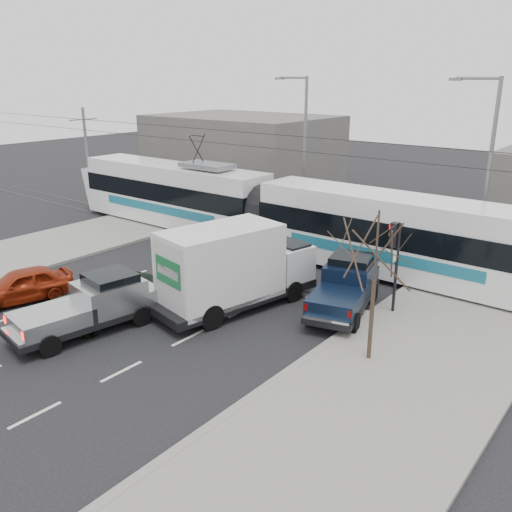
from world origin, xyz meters
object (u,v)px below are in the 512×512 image
Objects in this scene: bare_tree at (376,253)px; tram at (266,211)px; street_lamp_near at (485,164)px; traffic_signal at (395,248)px; red_car at (22,285)px; street_lamp_far at (302,142)px; box_truck at (233,268)px; green_car at (102,299)px; navy_pickup at (346,286)px; silver_pickup at (94,304)px.

bare_tree is 13.22m from tram.
street_lamp_near reaches higher than tram.
traffic_signal is at bearing 105.76° from bare_tree.
street_lamp_near is at bearing 66.20° from red_car.
bare_tree reaches higher than red_car.
street_lamp_far is 0.32× the size of tram.
green_car is (-3.52, -3.79, -0.99)m from box_truck.
box_truck reaches higher than red_car.
bare_tree is at bearing -74.24° from traffic_signal.
box_truck is (-5.24, -3.43, -1.03)m from traffic_signal.
street_lamp_near is at bearing 58.98° from navy_pickup.
street_lamp_near is 18.11m from green_car.
green_car is (-0.75, 0.87, -0.28)m from silver_pickup.
box_truck is (5.42, -12.93, -3.40)m from street_lamp_far.
silver_pickup is 9.72m from navy_pickup.
bare_tree reaches higher than silver_pickup.
bare_tree is 14.79m from red_car.
navy_pickup reaches higher than silver_pickup.
traffic_signal is at bearing -96.41° from street_lamp_near.
tram is at bearing 88.05° from green_car.
street_lamp_far is 1.69× the size of navy_pickup.
navy_pickup is at bearing 57.73° from silver_pickup.
traffic_signal is at bearing 45.29° from box_truck.
bare_tree is 4.99m from navy_pickup.
traffic_signal is at bearing 50.07° from red_car.
red_car is (-13.50, -15.88, -4.41)m from street_lamp_near.
street_lamp_far is at bearing 131.12° from bare_tree.
silver_pickup is at bearing -53.73° from green_car.
traffic_signal is 0.62× the size of silver_pickup.
box_truck is (4.01, -7.43, -0.32)m from tram.
box_truck is at bearing -159.44° from navy_pickup.
street_lamp_far is (-11.50, 2.00, 0.00)m from street_lamp_near.
traffic_signal is (-1.13, 4.00, -1.05)m from bare_tree.
box_truck is at bearing 68.55° from silver_pickup.
box_truck is at bearing -67.26° from street_lamp_far.
traffic_signal is 7.91m from street_lamp_near.
street_lamp_near is (-0.29, 11.50, 1.32)m from bare_tree.
street_lamp_far is 6.46m from tram.
bare_tree is 10.39m from silver_pickup.
navy_pickup reaches higher than green_car.
green_car is (-9.60, -14.72, -4.39)m from street_lamp_near.
green_car is 1.27× the size of red_car.
red_car is (-7.42, -4.95, -1.01)m from box_truck.
street_lamp_near is 11.67m from street_lamp_far.
street_lamp_far is at bearing 104.27° from tram.
box_truck is 1.39× the size of green_car.
street_lamp_far is 18.52m from red_car.
green_car is at bearing -161.95° from bare_tree.
green_car is at bearing -153.19° from navy_pickup.
street_lamp_far is at bearing 100.19° from red_car.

